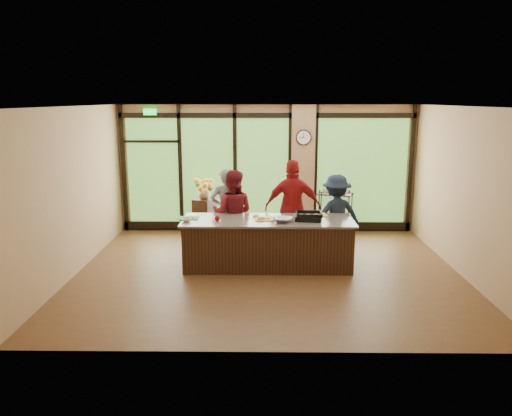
{
  "coord_description": "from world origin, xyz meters",
  "views": [
    {
      "loc": [
        -0.1,
        -8.76,
        3.13
      ],
      "look_at": [
        -0.22,
        0.4,
        1.12
      ],
      "focal_mm": 35.0,
      "sensor_mm": 36.0,
      "label": 1
    }
  ],
  "objects_px": {
    "island_base": "(268,244)",
    "roasting_pan": "(309,218)",
    "flower_stand": "(205,217)",
    "bar_cart": "(335,207)",
    "cook_right": "(336,215)",
    "cook_left": "(227,211)"
  },
  "relations": [
    {
      "from": "island_base",
      "to": "cook_right",
      "type": "distance_m",
      "value": 1.63
    },
    {
      "from": "roasting_pan",
      "to": "flower_stand",
      "type": "xyz_separation_m",
      "value": [
        -2.22,
        2.33,
        -0.54
      ]
    },
    {
      "from": "bar_cart",
      "to": "flower_stand",
      "type": "bearing_deg",
      "value": -157.13
    },
    {
      "from": "cook_right",
      "to": "cook_left",
      "type": "bearing_deg",
      "value": -17.17
    },
    {
      "from": "bar_cart",
      "to": "roasting_pan",
      "type": "bearing_deg",
      "value": -89.15
    },
    {
      "from": "flower_stand",
      "to": "bar_cart",
      "type": "bearing_deg",
      "value": 27.69
    },
    {
      "from": "flower_stand",
      "to": "bar_cart",
      "type": "xyz_separation_m",
      "value": [
        3.07,
        0.17,
        0.21
      ]
    },
    {
      "from": "cook_left",
      "to": "cook_right",
      "type": "relative_size",
      "value": 1.08
    },
    {
      "from": "flower_stand",
      "to": "bar_cart",
      "type": "height_order",
      "value": "bar_cart"
    },
    {
      "from": "island_base",
      "to": "cook_right",
      "type": "relative_size",
      "value": 1.88
    },
    {
      "from": "cook_right",
      "to": "roasting_pan",
      "type": "distance_m",
      "value": 1.04
    },
    {
      "from": "roasting_pan",
      "to": "flower_stand",
      "type": "bearing_deg",
      "value": 144.33
    },
    {
      "from": "cook_right",
      "to": "flower_stand",
      "type": "xyz_separation_m",
      "value": [
        -2.84,
        1.5,
        -0.4
      ]
    },
    {
      "from": "roasting_pan",
      "to": "flower_stand",
      "type": "relative_size",
      "value": 0.55
    },
    {
      "from": "island_base",
      "to": "cook_right",
      "type": "bearing_deg",
      "value": 29.39
    },
    {
      "from": "island_base",
      "to": "roasting_pan",
      "type": "bearing_deg",
      "value": -3.37
    },
    {
      "from": "island_base",
      "to": "bar_cart",
      "type": "height_order",
      "value": "bar_cart"
    },
    {
      "from": "roasting_pan",
      "to": "cook_right",
      "type": "bearing_deg",
      "value": 63.66
    },
    {
      "from": "island_base",
      "to": "roasting_pan",
      "type": "relative_size",
      "value": 6.63
    },
    {
      "from": "roasting_pan",
      "to": "bar_cart",
      "type": "bearing_deg",
      "value": 81.82
    },
    {
      "from": "island_base",
      "to": "flower_stand",
      "type": "bearing_deg",
      "value": 122.54
    },
    {
      "from": "island_base",
      "to": "cook_left",
      "type": "relative_size",
      "value": 1.75
    }
  ]
}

